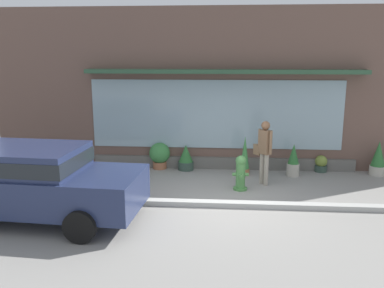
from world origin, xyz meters
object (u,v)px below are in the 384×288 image
at_px(pedestrian_with_handbag, 264,148).
at_px(potted_plant_window_center, 160,155).
at_px(fire_hydrant, 241,173).
at_px(potted_plant_window_right, 321,164).
at_px(potted_plant_trailing_edge, 186,158).
at_px(parked_car_navy, 28,178).
at_px(potted_plant_window_left, 378,159).
at_px(potted_plant_near_hydrant, 293,161).
at_px(potted_plant_corner_tall, 56,158).
at_px(potted_plant_by_entrance, 245,156).

xyz_separation_m(pedestrian_with_handbag, potted_plant_window_center, (-3.00, 1.32, -0.57)).
distance_m(fire_hydrant, potted_plant_window_right, 3.07).
bearing_deg(potted_plant_trailing_edge, parked_car_navy, -126.36).
distance_m(parked_car_navy, potted_plant_trailing_edge, 4.97).
distance_m(potted_plant_window_left, potted_plant_near_hydrant, 2.45).
bearing_deg(pedestrian_with_handbag, parked_car_navy, 81.44).
xyz_separation_m(potted_plant_window_left, potted_plant_corner_tall, (-9.46, -0.17, -0.13)).
height_order(fire_hydrant, potted_plant_window_right, fire_hydrant).
bearing_deg(fire_hydrant, potted_plant_trailing_edge, 132.16).
bearing_deg(potted_plant_window_center, potted_plant_by_entrance, -10.56).
bearing_deg(potted_plant_near_hydrant, potted_plant_window_right, 28.38).
xyz_separation_m(potted_plant_window_left, potted_plant_near_hydrant, (-2.44, -0.26, -0.04)).
bearing_deg(pedestrian_with_handbag, potted_plant_trailing_edge, 23.94).
xyz_separation_m(potted_plant_trailing_edge, potted_plant_corner_tall, (-3.90, -0.29, -0.02)).
distance_m(potted_plant_window_center, potted_plant_near_hydrant, 3.95).
bearing_deg(potted_plant_near_hydrant, pedestrian_with_handbag, -137.25).
height_order(potted_plant_trailing_edge, potted_plant_corner_tall, potted_plant_trailing_edge).
distance_m(parked_car_navy, potted_plant_window_center, 4.62).
bearing_deg(parked_car_navy, potted_plant_trailing_edge, 57.60).
distance_m(potted_plant_by_entrance, potted_plant_corner_tall, 5.64).
height_order(fire_hydrant, potted_plant_by_entrance, potted_plant_by_entrance).
height_order(fire_hydrant, parked_car_navy, parked_car_navy).
xyz_separation_m(pedestrian_with_handbag, potted_plant_corner_tall, (-6.09, 0.94, -0.66)).
bearing_deg(potted_plant_near_hydrant, fire_hydrant, -138.86).
xyz_separation_m(parked_car_navy, potted_plant_trailing_edge, (2.93, 3.98, -0.53)).
relative_size(potted_plant_window_left, potted_plant_near_hydrant, 1.07).
height_order(parked_car_navy, potted_plant_window_right, parked_car_navy).
relative_size(potted_plant_window_center, potted_plant_near_hydrant, 0.85).
relative_size(potted_plant_window_left, potted_plant_corner_tall, 1.37).
relative_size(fire_hydrant, parked_car_navy, 0.19).
xyz_separation_m(parked_car_navy, potted_plant_near_hydrant, (6.05, 3.61, -0.45)).
bearing_deg(pedestrian_with_handbag, potted_plant_window_left, -108.49).
bearing_deg(potted_plant_window_left, potted_plant_by_entrance, -176.04).
distance_m(parked_car_navy, potted_plant_window_right, 8.09).
bearing_deg(potted_plant_trailing_edge, potted_plant_near_hydrant, -6.86).
height_order(potted_plant_trailing_edge, potted_plant_by_entrance, potted_plant_by_entrance).
xyz_separation_m(potted_plant_window_right, potted_plant_window_center, (-4.82, -0.02, 0.19)).
relative_size(fire_hydrant, pedestrian_with_handbag, 0.52).
bearing_deg(pedestrian_with_handbag, potted_plant_window_right, -90.47).
relative_size(fire_hydrant, potted_plant_by_entrance, 0.79).
bearing_deg(fire_hydrant, pedestrian_with_handbag, 38.61).
distance_m(pedestrian_with_handbag, parked_car_navy, 5.82).
height_order(pedestrian_with_handbag, parked_car_navy, pedestrian_with_handbag).
bearing_deg(potted_plant_window_left, potted_plant_near_hydrant, -173.94).
xyz_separation_m(fire_hydrant, pedestrian_with_handbag, (0.63, 0.50, 0.55)).
xyz_separation_m(potted_plant_window_right, potted_plant_window_left, (1.54, -0.23, 0.23)).
height_order(fire_hydrant, potted_plant_corner_tall, fire_hydrant).
height_order(potted_plant_trailing_edge, potted_plant_window_center, potted_plant_window_center).
distance_m(potted_plant_window_left, potted_plant_corner_tall, 9.46).
distance_m(fire_hydrant, potted_plant_corner_tall, 5.65).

